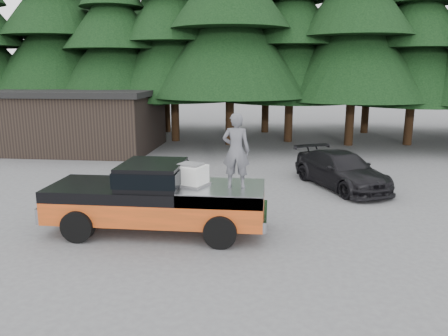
# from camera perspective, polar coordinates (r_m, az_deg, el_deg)

# --- Properties ---
(ground) EXTENTS (120.00, 120.00, 0.00)m
(ground) POSITION_cam_1_polar(r_m,az_deg,el_deg) (12.02, -1.09, -8.53)
(ground) COLOR #4C4C4E
(ground) RESTS_ON ground
(pickup_truck) EXTENTS (6.00, 2.04, 1.33)m
(pickup_truck) POSITION_cam_1_polar(r_m,az_deg,el_deg) (12.12, -8.71, -5.16)
(pickup_truck) COLOR #CD4715
(pickup_truck) RESTS_ON ground
(truck_cab) EXTENTS (1.66, 1.90, 0.59)m
(truck_cab) POSITION_cam_1_polar(r_m,az_deg,el_deg) (11.89, -9.33, -0.73)
(truck_cab) COLOR black
(truck_cab) RESTS_ON pickup_truck
(air_compressor) EXTENTS (0.96, 0.88, 0.53)m
(air_compressor) POSITION_cam_1_polar(r_m,az_deg,el_deg) (11.67, -4.35, -1.00)
(air_compressor) COLOR silver
(air_compressor) RESTS_ON pickup_truck
(man_on_bed) EXTENTS (0.75, 0.52, 1.97)m
(man_on_bed) POSITION_cam_1_polar(r_m,az_deg,el_deg) (11.30, 1.59, 2.30)
(man_on_bed) COLOR #4C4C53
(man_on_bed) RESTS_ON pickup_truck
(parked_car) EXTENTS (3.73, 4.97, 1.34)m
(parked_car) POSITION_cam_1_polar(r_m,az_deg,el_deg) (17.04, 15.05, -0.22)
(parked_car) COLOR black
(parked_car) RESTS_ON ground
(utility_building) EXTENTS (8.40, 6.40, 3.30)m
(utility_building) POSITION_cam_1_polar(r_m,az_deg,el_deg) (25.50, -18.12, 6.04)
(utility_building) COLOR black
(utility_building) RESTS_ON ground
(treeline) EXTENTS (60.15, 16.05, 17.50)m
(treeline) POSITION_cam_1_polar(r_m,az_deg,el_deg) (28.53, 4.35, 19.46)
(treeline) COLOR black
(treeline) RESTS_ON ground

